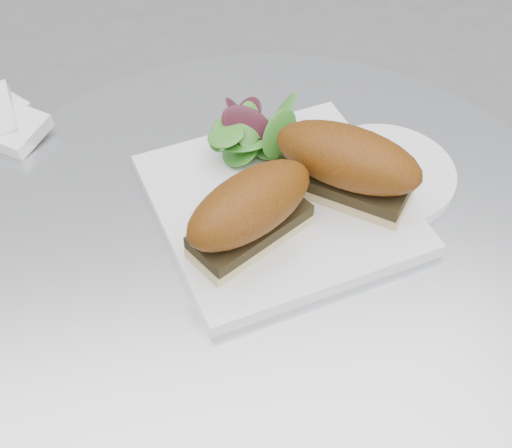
{
  "coord_description": "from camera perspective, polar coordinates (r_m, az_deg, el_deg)",
  "views": [
    {
      "loc": [
        -0.1,
        -0.45,
        1.28
      ],
      "look_at": [
        -0.01,
        0.01,
        0.77
      ],
      "focal_mm": 50.0,
      "sensor_mm": 36.0,
      "label": 1
    }
  ],
  "objects": [
    {
      "name": "plate",
      "position": [
        0.76,
        1.86,
        1.63
      ],
      "size": [
        0.3,
        0.3,
        0.02
      ],
      "primitive_type": "cube",
      "rotation": [
        0.0,
        0.0,
        0.22
      ],
      "color": "white",
      "rests_on": "table"
    },
    {
      "name": "sandwich_right",
      "position": [
        0.73,
        7.31,
        4.81
      ],
      "size": [
        0.17,
        0.15,
        0.08
      ],
      "rotation": [
        0.0,
        0.0,
        -0.65
      ],
      "color": "#C8BF7D",
      "rests_on": "plate"
    },
    {
      "name": "salad",
      "position": [
        0.79,
        -0.69,
        6.98
      ],
      "size": [
        0.12,
        0.12,
        0.05
      ],
      "primitive_type": null,
      "color": "#42872C",
      "rests_on": "plate"
    },
    {
      "name": "table",
      "position": [
        0.92,
        1.04,
        -12.18
      ],
      "size": [
        0.7,
        0.7,
        0.73
      ],
      "color": "#BABDC2",
      "rests_on": "ground"
    },
    {
      "name": "sandwich_left",
      "position": [
        0.68,
        -0.48,
        1.07
      ],
      "size": [
        0.16,
        0.13,
        0.08
      ],
      "rotation": [
        0.0,
        0.0,
        0.54
      ],
      "color": "#C8BF7D",
      "rests_on": "plate"
    },
    {
      "name": "saucer",
      "position": [
        0.8,
        10.18,
        3.94
      ],
      "size": [
        0.16,
        0.16,
        0.01
      ],
      "primitive_type": "cylinder",
      "color": "white",
      "rests_on": "table"
    }
  ]
}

